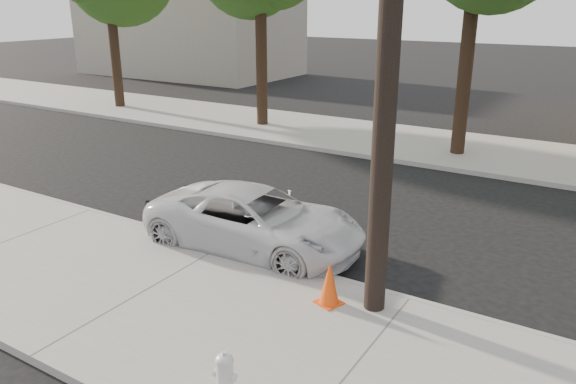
# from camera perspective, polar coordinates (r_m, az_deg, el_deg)

# --- Properties ---
(ground) EXTENTS (120.00, 120.00, 0.00)m
(ground) POSITION_cam_1_polar(r_m,az_deg,el_deg) (13.22, -1.02, -2.87)
(ground) COLOR black
(ground) RESTS_ON ground
(near_sidewalk) EXTENTS (90.00, 4.40, 0.15)m
(near_sidewalk) POSITION_cam_1_polar(r_m,az_deg,el_deg) (10.19, -14.39, -10.07)
(near_sidewalk) COLOR gray
(near_sidewalk) RESTS_ON ground
(far_sidewalk) EXTENTS (90.00, 5.00, 0.15)m
(far_sidewalk) POSITION_cam_1_polar(r_m,az_deg,el_deg) (20.53, 11.92, 4.93)
(far_sidewalk) COLOR gray
(far_sidewalk) RESTS_ON ground
(curb_near) EXTENTS (90.00, 0.12, 0.16)m
(curb_near) POSITION_cam_1_polar(r_m,az_deg,el_deg) (11.62, -6.65, -5.79)
(curb_near) COLOR #9E9B93
(curb_near) RESTS_ON ground
(building_far) EXTENTS (14.00, 8.00, 5.00)m
(building_far) POSITION_cam_1_polar(r_m,az_deg,el_deg) (40.43, -9.97, 15.29)
(building_far) COLOR gray
(building_far) RESTS_ON ground
(utility_pole) EXTENTS (1.40, 0.34, 9.00)m
(utility_pole) POSITION_cam_1_polar(r_m,az_deg,el_deg) (8.20, 10.36, 17.14)
(utility_pole) COLOR black
(utility_pole) RESTS_ON near_sidewalk
(police_cruiser) EXTENTS (4.70, 2.37, 1.28)m
(police_cruiser) POSITION_cam_1_polar(r_m,az_deg,el_deg) (11.54, -3.34, -2.82)
(police_cruiser) COLOR silver
(police_cruiser) RESTS_ON ground
(fire_hydrant) EXTENTS (0.32, 0.29, 0.60)m
(fire_hydrant) POSITION_cam_1_polar(r_m,az_deg,el_deg) (7.47, -6.41, -18.05)
(fire_hydrant) COLOR silver
(fire_hydrant) RESTS_ON near_sidewalk
(traffic_cone) EXTENTS (0.49, 0.49, 0.74)m
(traffic_cone) POSITION_cam_1_polar(r_m,az_deg,el_deg) (9.34, 4.23, -9.27)
(traffic_cone) COLOR #F2480C
(traffic_cone) RESTS_ON near_sidewalk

